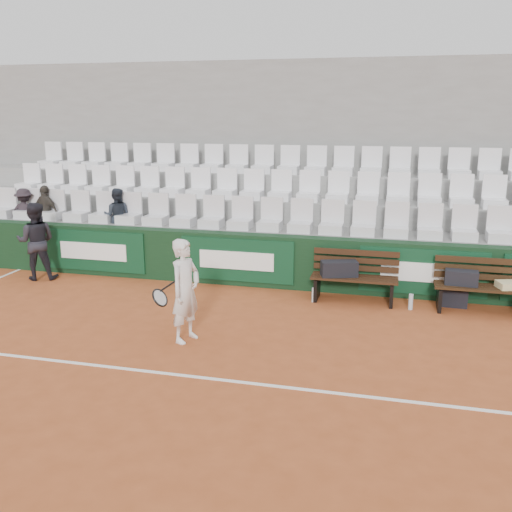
# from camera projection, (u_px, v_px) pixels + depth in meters

# --- Properties ---
(ground) EXTENTS (80.00, 80.00, 0.00)m
(ground) POSITION_uv_depth(u_px,v_px,m) (170.00, 374.00, 7.28)
(ground) COLOR #A84E26
(ground) RESTS_ON ground
(court_baseline) EXTENTS (18.00, 0.06, 0.01)m
(court_baseline) POSITION_uv_depth(u_px,v_px,m) (170.00, 374.00, 7.28)
(court_baseline) COLOR white
(court_baseline) RESTS_ON ground
(back_barrier) EXTENTS (18.00, 0.34, 1.00)m
(back_barrier) POSITION_uv_depth(u_px,v_px,m) (253.00, 260.00, 10.89)
(back_barrier) COLOR #103218
(back_barrier) RESTS_ON ground
(grandstand_tier_front) EXTENTS (18.00, 0.95, 1.00)m
(grandstand_tier_front) POSITION_uv_depth(u_px,v_px,m) (257.00, 252.00, 11.51)
(grandstand_tier_front) COLOR gray
(grandstand_tier_front) RESTS_ON ground
(grandstand_tier_mid) EXTENTS (18.00, 0.95, 1.45)m
(grandstand_tier_mid) POSITION_uv_depth(u_px,v_px,m) (268.00, 232.00, 12.34)
(grandstand_tier_mid) COLOR gray
(grandstand_tier_mid) RESTS_ON ground
(grandstand_tier_back) EXTENTS (18.00, 0.95, 1.90)m
(grandstand_tier_back) POSITION_uv_depth(u_px,v_px,m) (277.00, 214.00, 13.18)
(grandstand_tier_back) COLOR #959593
(grandstand_tier_back) RESTS_ON ground
(grandstand_rear_wall) EXTENTS (18.00, 0.30, 4.40)m
(grandstand_rear_wall) POSITION_uv_depth(u_px,v_px,m) (283.00, 157.00, 13.46)
(grandstand_rear_wall) COLOR gray
(grandstand_rear_wall) RESTS_ON ground
(seat_row_front) EXTENTS (11.90, 0.44, 0.63)m
(seat_row_front) POSITION_uv_depth(u_px,v_px,m) (255.00, 214.00, 11.14)
(seat_row_front) COLOR silver
(seat_row_front) RESTS_ON grandstand_tier_front
(seat_row_mid) EXTENTS (11.90, 0.44, 0.63)m
(seat_row_mid) POSITION_uv_depth(u_px,v_px,m) (266.00, 185.00, 11.92)
(seat_row_mid) COLOR white
(seat_row_mid) RESTS_ON grandstand_tier_mid
(seat_row_back) EXTENTS (11.90, 0.44, 0.63)m
(seat_row_back) POSITION_uv_depth(u_px,v_px,m) (276.00, 159.00, 12.70)
(seat_row_back) COLOR white
(seat_row_back) RESTS_ON grandstand_tier_back
(bench_left) EXTENTS (1.50, 0.56, 0.45)m
(bench_left) POSITION_uv_depth(u_px,v_px,m) (354.00, 289.00, 10.01)
(bench_left) COLOR #341D0F
(bench_left) RESTS_ON ground
(bench_right) EXTENTS (1.50, 0.56, 0.45)m
(bench_right) POSITION_uv_depth(u_px,v_px,m) (480.00, 299.00, 9.48)
(bench_right) COLOR #321D0F
(bench_right) RESTS_ON ground
(sports_bag_left) EXTENTS (0.68, 0.45, 0.27)m
(sports_bag_left) POSITION_uv_depth(u_px,v_px,m) (339.00, 269.00, 9.97)
(sports_bag_left) COLOR black
(sports_bag_left) RESTS_ON bench_left
(sports_bag_right) EXTENTS (0.54, 0.28, 0.24)m
(sports_bag_right) POSITION_uv_depth(u_px,v_px,m) (461.00, 278.00, 9.48)
(sports_bag_right) COLOR black
(sports_bag_right) RESTS_ON bench_right
(towel) EXTENTS (0.47, 0.40, 0.11)m
(towel) POSITION_uv_depth(u_px,v_px,m) (510.00, 285.00, 9.31)
(towel) COLOR #C9BE82
(towel) RESTS_ON bench_right
(sports_bag_ground) EXTENTS (0.51, 0.32, 0.30)m
(sports_bag_ground) POSITION_uv_depth(u_px,v_px,m) (452.00, 297.00, 9.82)
(sports_bag_ground) COLOR black
(sports_bag_ground) RESTS_ON ground
(water_bottle_near) EXTENTS (0.07, 0.07, 0.26)m
(water_bottle_near) POSITION_uv_depth(u_px,v_px,m) (314.00, 295.00, 10.00)
(water_bottle_near) COLOR silver
(water_bottle_near) RESTS_ON ground
(water_bottle_far) EXTENTS (0.08, 0.08, 0.27)m
(water_bottle_far) POSITION_uv_depth(u_px,v_px,m) (411.00, 302.00, 9.62)
(water_bottle_far) COLOR #ADBCC4
(water_bottle_far) RESTS_ON ground
(tennis_player) EXTENTS (0.75, 0.64, 1.52)m
(tennis_player) POSITION_uv_depth(u_px,v_px,m) (185.00, 291.00, 8.19)
(tennis_player) COLOR silver
(tennis_player) RESTS_ON ground
(ball_kid) EXTENTS (0.91, 0.81, 1.54)m
(ball_kid) POSITION_uv_depth(u_px,v_px,m) (36.00, 241.00, 11.23)
(ball_kid) COLOR black
(ball_kid) RESTS_ON ground
(spectator_a) EXTENTS (0.75, 0.50, 1.09)m
(spectator_a) POSITION_uv_depth(u_px,v_px,m) (23.00, 193.00, 12.35)
(spectator_a) COLOR black
(spectator_a) RESTS_ON grandstand_tier_front
(spectator_b) EXTENTS (0.73, 0.44, 1.17)m
(spectator_b) POSITION_uv_depth(u_px,v_px,m) (45.00, 192.00, 12.21)
(spectator_b) COLOR #342F29
(spectator_b) RESTS_ON grandstand_tier_front
(spectator_c) EXTENTS (0.65, 0.56, 1.16)m
(spectator_c) POSITION_uv_depth(u_px,v_px,m) (116.00, 195.00, 11.82)
(spectator_c) COLOR #1F252F
(spectator_c) RESTS_ON grandstand_tier_front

